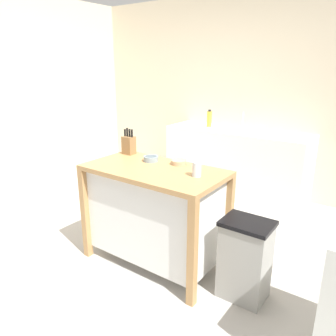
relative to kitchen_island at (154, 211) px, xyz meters
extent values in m
plane|color=#ADA8A0|center=(-0.18, 0.02, -0.49)|extent=(5.90, 5.90, 0.00)
cube|color=beige|center=(-0.18, 2.26, 0.81)|extent=(4.90, 0.10, 2.60)
cube|color=beige|center=(-2.63, 0.84, 0.81)|extent=(0.10, 2.84, 2.60)
cube|color=#AD7F4C|center=(0.00, 0.00, 0.37)|extent=(1.19, 0.64, 0.04)
cube|color=silver|center=(0.00, 0.00, -0.02)|extent=(1.09, 0.54, 0.74)
cube|color=#AD7F4C|center=(-0.56, -0.29, -0.07)|extent=(0.06, 0.06, 0.84)
cube|color=#AD7F4C|center=(0.56, -0.29, -0.07)|extent=(0.06, 0.06, 0.84)
cube|color=#AD7F4C|center=(-0.56, 0.29, -0.07)|extent=(0.06, 0.06, 0.84)
cube|color=#AD7F4C|center=(0.56, 0.29, -0.07)|extent=(0.06, 0.06, 0.84)
cube|color=olive|center=(-0.47, 0.22, 0.47)|extent=(0.11, 0.09, 0.17)
cylinder|color=black|center=(-0.52, 0.22, 0.59)|extent=(0.02, 0.02, 0.07)
cylinder|color=black|center=(-0.49, 0.22, 0.60)|extent=(0.02, 0.02, 0.08)
cylinder|color=black|center=(-0.46, 0.22, 0.59)|extent=(0.02, 0.02, 0.07)
cylinder|color=black|center=(-0.43, 0.22, 0.59)|extent=(0.02, 0.02, 0.07)
cylinder|color=gray|center=(-0.15, 0.15, 0.41)|extent=(0.13, 0.13, 0.05)
cylinder|color=#49555B|center=(-0.15, 0.15, 0.43)|extent=(0.11, 0.11, 0.01)
cylinder|color=tan|center=(0.11, 0.21, 0.41)|extent=(0.13, 0.13, 0.04)
cylinder|color=brown|center=(0.11, 0.21, 0.42)|extent=(0.11, 0.11, 0.01)
cylinder|color=silver|center=(0.39, 0.03, 0.44)|extent=(0.07, 0.07, 0.11)
cube|color=gray|center=(0.83, 0.02, -0.19)|extent=(0.34, 0.26, 0.60)
cube|color=black|center=(0.83, 0.02, 0.12)|extent=(0.36, 0.28, 0.03)
cube|color=silver|center=(-0.11, 1.91, -0.05)|extent=(1.86, 0.60, 0.89)
cube|color=silver|center=(-0.11, 1.89, 0.38)|extent=(0.44, 0.36, 0.03)
cylinder|color=#B7BCC1|center=(-0.11, 2.05, 0.50)|extent=(0.02, 0.02, 0.22)
cylinder|color=yellow|center=(-0.54, 1.91, 0.50)|extent=(0.07, 0.07, 0.21)
cylinder|color=black|center=(-0.54, 1.91, 0.61)|extent=(0.04, 0.04, 0.02)
camera|label=1|loc=(1.60, -2.03, 1.21)|focal=35.00mm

